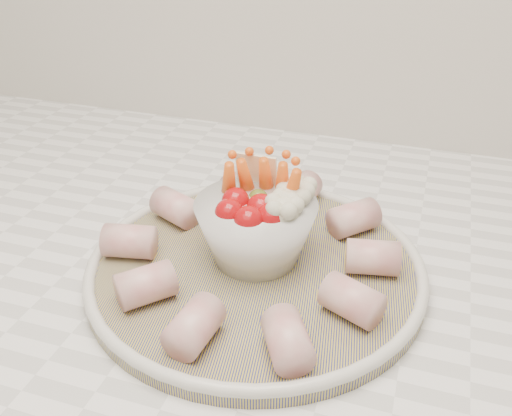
% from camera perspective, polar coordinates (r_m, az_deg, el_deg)
% --- Properties ---
extents(serving_platter, '(0.38, 0.38, 0.02)m').
position_cam_1_polar(serving_platter, '(0.58, -0.02, -5.92)').
color(serving_platter, navy).
rests_on(serving_platter, kitchen_counter).
extents(veggie_bowl, '(0.12, 0.12, 0.10)m').
position_cam_1_polar(veggie_bowl, '(0.57, 0.24, -1.53)').
color(veggie_bowl, silver).
rests_on(veggie_bowl, serving_platter).
extents(cured_meat_rolls, '(0.30, 0.30, 0.03)m').
position_cam_1_polar(cured_meat_rolls, '(0.57, -0.10, -4.17)').
color(cured_meat_rolls, '#BF575A').
rests_on(cured_meat_rolls, serving_platter).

